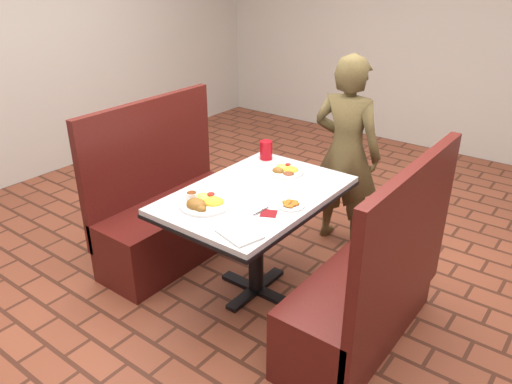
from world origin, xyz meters
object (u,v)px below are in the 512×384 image
booth_bench_right (367,295)px  booth_bench_left (171,215)px  dining_table (256,206)px  plantain_plate (291,205)px  near_dinner_plate (204,201)px  far_dinner_plate (285,169)px  red_tumbler (266,150)px  diner_person (346,153)px

booth_bench_right → booth_bench_left: bearing=180.0°
dining_table → plantain_plate: plantain_plate is taller
near_dinner_plate → far_dinner_plate: near_dinner_plate is taller
dining_table → far_dinner_plate: 0.39m
booth_bench_left → red_tumbler: booth_bench_left is taller
red_tumbler → diner_person: bearing=51.1°
booth_bench_left → far_dinner_plate: size_ratio=4.76×
far_dinner_plate → near_dinner_plate: bearing=-98.1°
dining_table → booth_bench_left: size_ratio=1.01×
near_dinner_plate → booth_bench_right: bearing=19.9°
dining_table → red_tumbler: size_ratio=9.06×
far_dinner_plate → booth_bench_left: bearing=-154.4°
booth_bench_right → plantain_plate: size_ratio=7.26×
diner_person → red_tumbler: bearing=48.7°
booth_bench_left → diner_person: 1.39m
far_dinner_plate → plantain_plate: size_ratio=1.52×
far_dinner_plate → booth_bench_right: bearing=-24.0°
plantain_plate → red_tumbler: size_ratio=1.24×
plantain_plate → booth_bench_right: bearing=3.4°
booth_bench_left → plantain_plate: booth_bench_left is taller
dining_table → red_tumbler: (-0.28, 0.49, 0.16)m
booth_bench_right → plantain_plate: (-0.52, -0.03, 0.43)m
dining_table → diner_person: size_ratio=0.82×
dining_table → booth_bench_left: (-0.80, 0.00, -0.32)m
near_dinner_plate → red_tumbler: (-0.15, 0.82, 0.03)m
booth_bench_right → near_dinner_plate: (-0.93, -0.34, 0.45)m
booth_bench_left → diner_person: bearing=47.0°
diner_person → red_tumbler: size_ratio=11.03×
far_dinner_plate → plantain_plate: bearing=-52.3°
plantain_plate → booth_bench_left: bearing=178.4°
booth_bench_right → red_tumbler: (-1.08, 0.49, 0.49)m
booth_bench_right → near_dinner_plate: size_ratio=3.99×
booth_bench_right → red_tumbler: 1.28m
diner_person → near_dinner_plate: size_ratio=4.91×
dining_table → diner_person: diner_person is taller
near_dinner_plate → dining_table: bearing=68.9°
far_dinner_plate → red_tumbler: 0.28m
dining_table → red_tumbler: bearing=119.9°
dining_table → booth_bench_right: size_ratio=1.01×
booth_bench_left → diner_person: diner_person is taller
booth_bench_left → near_dinner_plate: size_ratio=3.99×
booth_bench_left → near_dinner_plate: booth_bench_left is taller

